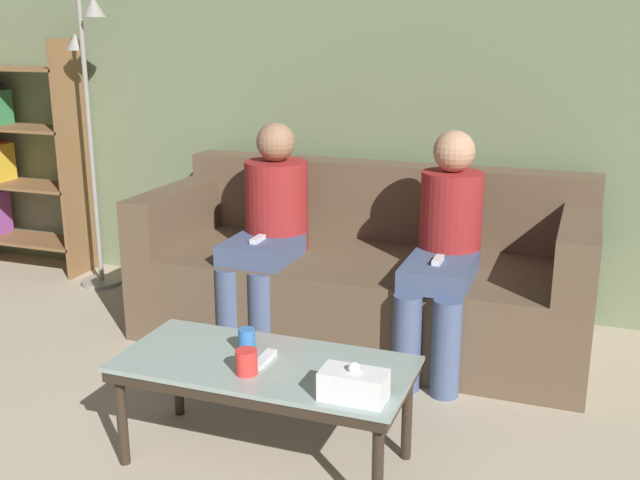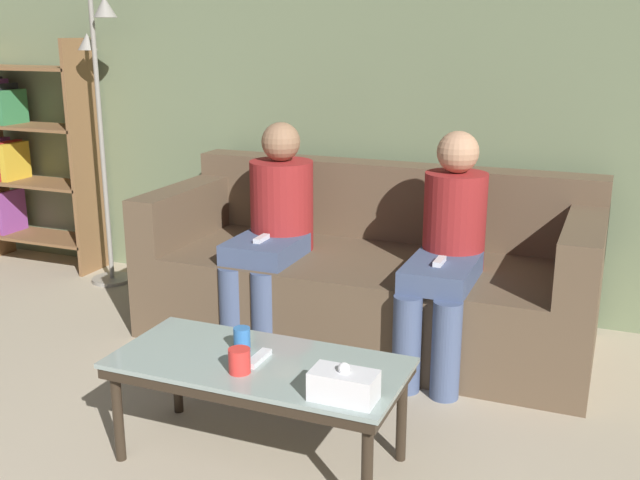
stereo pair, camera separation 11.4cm
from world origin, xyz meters
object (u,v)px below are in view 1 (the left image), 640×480
cup_near_right (247,341)px  tissue_box (354,385)px  bookshelf (8,154)px  standing_lamp (91,114)px  seated_person_mid_left (445,245)px  cup_near_left (245,362)px  couch (365,276)px  coffee_table (264,372)px  seated_person_left_end (269,224)px  game_remote (264,359)px

cup_near_right → tissue_box: bearing=-23.8°
bookshelf → standing_lamp: 0.88m
seated_person_mid_left → standing_lamp: bearing=169.3°
cup_near_left → seated_person_mid_left: seated_person_mid_left is taller
cup_near_right → bookshelf: (-2.55, 1.63, 0.32)m
couch → seated_person_mid_left: bearing=-27.5°
couch → bookshelf: size_ratio=1.50×
coffee_table → seated_person_left_end: size_ratio=0.96×
coffee_table → cup_near_left: size_ratio=12.16×
seated_person_mid_left → cup_near_right: bearing=-117.3°
bookshelf → seated_person_mid_left: size_ratio=1.36×
couch → standing_lamp: bearing=174.0°
cup_near_right → seated_person_left_end: 1.16m
bookshelf → seated_person_mid_left: 3.15m
cup_near_right → standing_lamp: bearing=139.5°
couch → coffee_table: 1.35m
couch → cup_near_left: (-0.00, -1.46, 0.14)m
tissue_box → seated_person_left_end: bearing=124.0°
couch → cup_near_left: couch is taller
coffee_table → standing_lamp: 2.51m
bookshelf → seated_person_mid_left: (3.10, -0.57, -0.18)m
tissue_box → seated_person_mid_left: 1.28m
tissue_box → bookshelf: bookshelf is taller
couch → coffee_table: couch is taller
bookshelf → couch: bearing=-7.2°
coffee_table → game_remote: game_remote is taller
game_remote → seated_person_left_end: (-0.48, 1.14, 0.19)m
tissue_box → seated_person_left_end: seated_person_left_end is taller
seated_person_left_end → seated_person_mid_left: size_ratio=1.00×
game_remote → standing_lamp: size_ratio=0.08×
bookshelf → seated_person_left_end: bookshelf is taller
cup_near_right → bookshelf: size_ratio=0.06×
game_remote → couch: bearing=90.8°
cup_near_left → seated_person_left_end: (-0.46, 1.25, 0.16)m
tissue_box → cup_near_left: bearing=173.2°
bookshelf → coffee_table: bearing=-32.4°
cup_near_left → seated_person_mid_left: bearing=69.1°
coffee_table → cup_near_left: cup_near_left is taller
standing_lamp → bookshelf: bearing=170.1°
game_remote → coffee_table: bearing=180.0°
cup_near_left → cup_near_right: (-0.08, 0.17, 0.00)m
bookshelf → seated_person_mid_left: bookshelf is taller
coffee_table → game_remote: 0.05m
bookshelf → game_remote: bearing=-32.4°
couch → cup_near_right: couch is taller
standing_lamp → seated_person_left_end: size_ratio=1.57×
coffee_table → tissue_box: bearing=-22.2°
coffee_table → seated_person_mid_left: 1.22m
cup_near_left → seated_person_mid_left: 1.32m
cup_near_left → seated_person_left_end: bearing=110.1°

